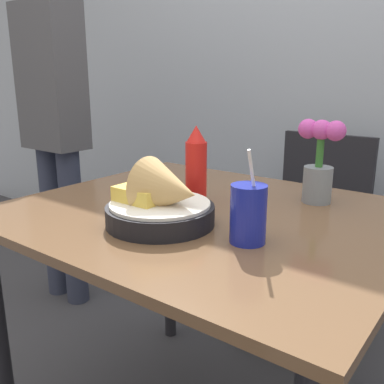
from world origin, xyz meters
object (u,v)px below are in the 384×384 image
Objects in this scene: ketchup_bottle at (196,165)px; flower_vase at (319,161)px; chair_far_window at (316,220)px; food_basket at (163,203)px; drink_cup at (248,216)px; person_standing at (54,117)px.

flower_vase is at bearing 35.55° from ketchup_bottle.
flower_vase is at bearing -70.20° from chair_far_window.
ketchup_bottle is (-0.08, -0.77, 0.36)m from chair_far_window.
chair_far_window is at bearing 109.80° from flower_vase.
food_basket is at bearing -91.20° from chair_far_window.
drink_cup is (0.22, 0.03, 0.00)m from food_basket.
drink_cup is at bearing -90.51° from flower_vase.
ketchup_bottle is at bearing 146.26° from drink_cup.
ketchup_bottle is at bearing -144.45° from flower_vase.
drink_cup is 0.89× the size of flower_vase.
ketchup_bottle is at bearing -14.75° from person_standing.
chair_far_window is 4.18× the size of drink_cup.
food_basket is 1.21× the size of ketchup_bottle.
chair_far_window is 0.54× the size of person_standing.
person_standing is at bearing 160.78° from drink_cup.
food_basket is 0.23m from ketchup_bottle.
flower_vase is (0.00, 0.39, 0.06)m from drink_cup.
chair_far_window is 3.32× the size of food_basket.
food_basket is 0.48m from flower_vase.
food_basket is 0.22m from drink_cup.
ketchup_bottle is 1.04× the size of drink_cup.
drink_cup is at bearing -78.20° from chair_far_window.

